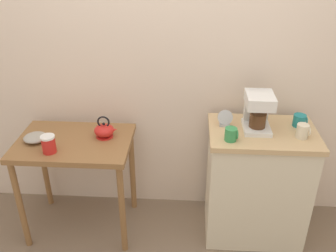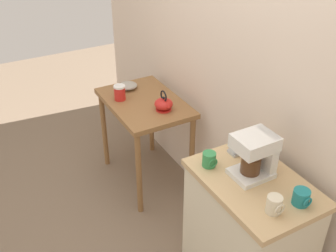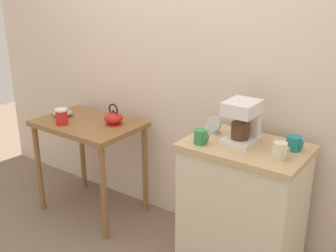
{
  "view_description": "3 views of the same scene",
  "coord_description": "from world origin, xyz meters",
  "px_view_note": "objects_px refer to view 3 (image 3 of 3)",
  "views": [
    {
      "loc": [
        0.17,
        -2.15,
        2.1
      ],
      "look_at": [
        0.03,
        -0.01,
        0.95
      ],
      "focal_mm": 39.67,
      "sensor_mm": 36.0,
      "label": 1
    },
    {
      "loc": [
        1.94,
        -1.16,
        2.29
      ],
      "look_at": [
        -0.12,
        -0.02,
        0.84
      ],
      "focal_mm": 42.78,
      "sensor_mm": 36.0,
      "label": 2
    },
    {
      "loc": [
        1.61,
        -2.03,
        1.81
      ],
      "look_at": [
        0.13,
        0.04,
        0.9
      ],
      "focal_mm": 43.68,
      "sensor_mm": 36.0,
      "label": 3
    }
  ],
  "objects_px": {
    "mug_dark_teal": "(294,143)",
    "mug_small_cream": "(280,150)",
    "teakettle": "(114,118)",
    "coffee_maker": "(243,119)",
    "table_clock": "(213,126)",
    "canister_enamel": "(62,117)",
    "bowl_stoneware": "(63,113)",
    "mug_tall_green": "(201,137)"
  },
  "relations": [
    {
      "from": "table_clock",
      "to": "teakettle",
      "type": "bearing_deg",
      "value": -178.42
    },
    {
      "from": "mug_dark_teal",
      "to": "table_clock",
      "type": "distance_m",
      "value": 0.51
    },
    {
      "from": "bowl_stoneware",
      "to": "mug_small_cream",
      "type": "bearing_deg",
      "value": -0.45
    },
    {
      "from": "mug_dark_teal",
      "to": "table_clock",
      "type": "relative_size",
      "value": 0.8
    },
    {
      "from": "coffee_maker",
      "to": "table_clock",
      "type": "distance_m",
      "value": 0.23
    },
    {
      "from": "mug_dark_teal",
      "to": "mug_small_cream",
      "type": "bearing_deg",
      "value": -97.3
    },
    {
      "from": "canister_enamel",
      "to": "mug_tall_green",
      "type": "xyz_separation_m",
      "value": [
        1.19,
        0.05,
        0.09
      ]
    },
    {
      "from": "bowl_stoneware",
      "to": "coffee_maker",
      "type": "height_order",
      "value": "coffee_maker"
    },
    {
      "from": "mug_small_cream",
      "to": "canister_enamel",
      "type": "bearing_deg",
      "value": -175.88
    },
    {
      "from": "teakettle",
      "to": "table_clock",
      "type": "distance_m",
      "value": 0.85
    },
    {
      "from": "teakettle",
      "to": "mug_tall_green",
      "type": "bearing_deg",
      "value": -11.37
    },
    {
      "from": "canister_enamel",
      "to": "coffee_maker",
      "type": "distance_m",
      "value": 1.41
    },
    {
      "from": "teakettle",
      "to": "canister_enamel",
      "type": "relative_size",
      "value": 1.41
    },
    {
      "from": "canister_enamel",
      "to": "mug_small_cream",
      "type": "distance_m",
      "value": 1.66
    },
    {
      "from": "teakettle",
      "to": "mug_dark_teal",
      "type": "xyz_separation_m",
      "value": [
        1.36,
        0.05,
        0.1
      ]
    },
    {
      "from": "teakettle",
      "to": "canister_enamel",
      "type": "bearing_deg",
      "value": -145.09
    },
    {
      "from": "teakettle",
      "to": "mug_dark_teal",
      "type": "height_order",
      "value": "mug_dark_teal"
    },
    {
      "from": "teakettle",
      "to": "mug_tall_green",
      "type": "xyz_separation_m",
      "value": [
        0.87,
        -0.17,
        0.1
      ]
    },
    {
      "from": "bowl_stoneware",
      "to": "teakettle",
      "type": "height_order",
      "value": "teakettle"
    },
    {
      "from": "canister_enamel",
      "to": "mug_dark_teal",
      "type": "relative_size",
      "value": 1.32
    },
    {
      "from": "teakettle",
      "to": "coffee_maker",
      "type": "relative_size",
      "value": 0.66
    },
    {
      "from": "mug_small_cream",
      "to": "teakettle",
      "type": "bearing_deg",
      "value": 175.48
    },
    {
      "from": "bowl_stoneware",
      "to": "mug_tall_green",
      "type": "xyz_separation_m",
      "value": [
        1.34,
        -0.08,
        0.12
      ]
    },
    {
      "from": "table_clock",
      "to": "canister_enamel",
      "type": "bearing_deg",
      "value": -167.97
    },
    {
      "from": "bowl_stoneware",
      "to": "coffee_maker",
      "type": "distance_m",
      "value": 1.54
    },
    {
      "from": "mug_dark_teal",
      "to": "teakettle",
      "type": "bearing_deg",
      "value": -177.75
    },
    {
      "from": "coffee_maker",
      "to": "mug_small_cream",
      "type": "height_order",
      "value": "coffee_maker"
    },
    {
      "from": "coffee_maker",
      "to": "mug_dark_teal",
      "type": "bearing_deg",
      "value": 9.69
    },
    {
      "from": "canister_enamel",
      "to": "mug_small_cream",
      "type": "bearing_deg",
      "value": 4.12
    },
    {
      "from": "mug_dark_teal",
      "to": "bowl_stoneware",
      "type": "bearing_deg",
      "value": -175.47
    },
    {
      "from": "canister_enamel",
      "to": "coffee_maker",
      "type": "bearing_deg",
      "value": 9.35
    },
    {
      "from": "table_clock",
      "to": "bowl_stoneware",
      "type": "bearing_deg",
      "value": -175.0
    },
    {
      "from": "coffee_maker",
      "to": "mug_small_cream",
      "type": "distance_m",
      "value": 0.32
    },
    {
      "from": "canister_enamel",
      "to": "coffee_maker",
      "type": "height_order",
      "value": "coffee_maker"
    },
    {
      "from": "bowl_stoneware",
      "to": "canister_enamel",
      "type": "bearing_deg",
      "value": -42.11
    },
    {
      "from": "mug_dark_teal",
      "to": "mug_small_cream",
      "type": "height_order",
      "value": "mug_small_cream"
    },
    {
      "from": "mug_tall_green",
      "to": "table_clock",
      "type": "distance_m",
      "value": 0.2
    },
    {
      "from": "canister_enamel",
      "to": "table_clock",
      "type": "distance_m",
      "value": 1.2
    },
    {
      "from": "bowl_stoneware",
      "to": "teakettle",
      "type": "distance_m",
      "value": 0.48
    },
    {
      "from": "mug_small_cream",
      "to": "table_clock",
      "type": "relative_size",
      "value": 0.82
    },
    {
      "from": "teakettle",
      "to": "coffee_maker",
      "type": "distance_m",
      "value": 1.07
    },
    {
      "from": "bowl_stoneware",
      "to": "mug_small_cream",
      "type": "xyz_separation_m",
      "value": [
        1.81,
        -0.01,
        0.12
      ]
    }
  ]
}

